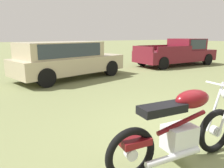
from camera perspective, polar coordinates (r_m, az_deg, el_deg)
motorcycle_maroon at (r=2.96m, az=17.60°, el=-11.30°), size 2.06×0.64×1.02m
car_beige at (r=8.60m, az=-12.22°, el=6.89°), size 4.63×2.60×1.43m
pickup_truck_burgundy at (r=12.98m, az=17.31°, el=8.12°), size 4.90×2.03×1.49m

